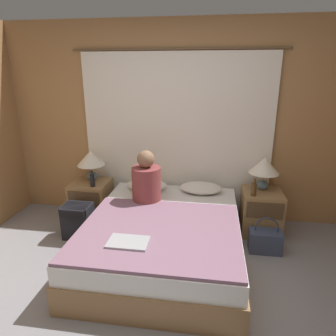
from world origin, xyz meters
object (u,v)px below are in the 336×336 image
Objects in this scene: backpack_on_floor at (78,219)px; handbag_on_floor at (265,240)px; bed at (164,238)px; pillow_right at (201,188)px; lamp_left at (91,160)px; person_left_in_bed at (146,181)px; laptop_on_bed at (128,242)px; beer_bottle_on_left_stand at (92,180)px; nightstand_left at (92,201)px; lamp_right at (264,167)px; nightstand_right at (261,212)px; pillow_left at (147,185)px; beer_bottle_on_right_stand at (254,189)px.

handbag_on_floor is (2.15, 0.02, -0.10)m from backpack_on_floor.
bed is 0.88m from pillow_right.
person_left_in_bed is at bearing -25.70° from lamp_left.
lamp_left is 1.62m from laptop_on_bed.
handbag_on_floor is at bearing -8.14° from beer_bottle_on_left_stand.
lamp_left is at bearing 90.00° from nightstand_left.
pillow_right is (-0.74, -0.03, -0.29)m from lamp_right.
nightstand_right is at bearing 11.69° from backpack_on_floor.
nightstand_right is at bearing -2.19° from lamp_left.
backpack_on_floor is 2.15m from handbag_on_floor.
laptop_on_bed is at bearing -113.30° from pillow_right.
backpack_on_floor is (-0.73, -0.50, -0.29)m from pillow_left.
person_left_in_bed is 1.47× the size of backpack_on_floor.
backpack_on_floor is at bearing -145.72° from pillow_left.
nightstand_left is at bearing 124.52° from laptop_on_bed.
lamp_left reaches higher than beer_bottle_on_left_stand.
person_left_in_bed is at bearing -167.02° from nightstand_right.
pillow_right reaches higher than backpack_on_floor.
beer_bottle_on_right_stand is at bearing 43.76° from laptop_on_bed.
lamp_left is at bearing 174.03° from beer_bottle_on_right_stand.
laptop_on_bed is (-1.30, -1.33, -0.31)m from lamp_right.
nightstand_right is 1.29× the size of backpack_on_floor.
beer_bottle_on_right_stand is at bearing -3.66° from nightstand_left.
lamp_left reaches higher than bed.
pillow_left is at bearing 172.02° from beer_bottle_on_right_stand.
pillow_left is 2.47× the size of beer_bottle_on_right_stand.
beer_bottle_on_right_stand is (1.94, 0.00, -0.00)m from beer_bottle_on_left_stand.
beer_bottle_on_left_stand is (0.09, -0.21, -0.20)m from lamp_left.
pillow_right is 1.35m from beer_bottle_on_left_stand.
nightstand_left is 0.87× the size of person_left_in_bed.
beer_bottle_on_left_stand is 1.00× the size of beer_bottle_on_right_stand.
beer_bottle_on_left_stand is 1.94m from beer_bottle_on_right_stand.
laptop_on_bed is (-0.22, -0.55, 0.27)m from bed.
bed is 3.61× the size of nightstand_right.
bed is at bearing -29.90° from beer_bottle_on_left_stand.
nightstand_left is at bearing -90.00° from lamp_left.
pillow_left is 0.93m from backpack_on_floor.
beer_bottle_on_right_stand is at bearing 0.00° from beer_bottle_on_left_stand.
person_left_in_bed is at bearing -163.73° from lamp_right.
pillow_right is 1.25× the size of backpack_on_floor.
handbag_on_floor is (0.74, -0.48, -0.39)m from pillow_right.
nightstand_left is 2.23m from lamp_right.
laptop_on_bed is at bearing -43.38° from backpack_on_floor.
person_left_in_bed reaches higher than nightstand_left.
bed is at bearing -144.09° from lamp_right.
pillow_left is at bearing -178.76° from lamp_right.
beer_bottle_on_left_stand reaches higher than bed.
nightstand_right is at bearing -4.01° from pillow_right.
beer_bottle_on_left_stand is (-1.33, -0.18, 0.09)m from pillow_right.
beer_bottle_on_left_stand is (-0.65, -0.18, 0.09)m from pillow_left.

